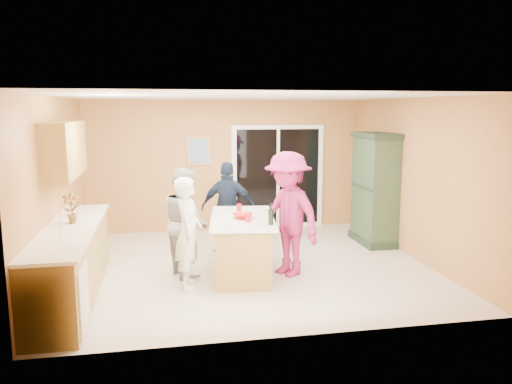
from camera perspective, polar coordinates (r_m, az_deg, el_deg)
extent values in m
plane|color=beige|center=(7.86, -0.95, -8.45)|extent=(5.50, 5.50, 0.00)
cube|color=silver|center=(7.48, -1.00, 10.86)|extent=(5.50, 5.00, 0.10)
cube|color=#EEA762|center=(10.02, -3.40, 3.03)|extent=(5.50, 0.10, 2.60)
cube|color=#EEA762|center=(5.16, 3.74, -3.05)|extent=(5.50, 0.10, 2.60)
cube|color=#EEA762|center=(7.61, -21.85, 0.33)|extent=(0.10, 5.00, 2.60)
cube|color=#EEA762|center=(8.47, 17.69, 1.43)|extent=(0.10, 5.00, 2.60)
cube|color=#A78841|center=(6.87, -20.37, -7.79)|extent=(0.60, 3.00, 0.90)
cube|color=silver|center=(5.86, -22.03, -11.38)|extent=(0.62, 0.60, 0.72)
cube|color=white|center=(6.75, -20.47, -3.96)|extent=(0.65, 3.05, 0.04)
cylinder|color=silver|center=(6.23, -21.46, -3.49)|extent=(0.02, 0.02, 0.30)
cube|color=#A78841|center=(7.31, -21.08, 4.58)|extent=(0.35, 1.60, 0.75)
cube|color=white|center=(10.20, 2.49, 1.74)|extent=(1.90, 0.05, 2.10)
cube|color=black|center=(10.19, 2.51, 1.73)|extent=(1.70, 0.03, 1.94)
cube|color=white|center=(10.19, 2.52, 1.73)|extent=(0.06, 0.04, 1.94)
cube|color=silver|center=(10.22, 3.35, 1.46)|extent=(0.02, 0.03, 0.12)
cube|color=tan|center=(9.91, -6.57, 4.66)|extent=(0.46, 0.03, 0.56)
cube|color=teal|center=(9.90, -6.56, 4.65)|extent=(0.38, 0.02, 0.48)
cube|color=#A78841|center=(7.36, -1.57, -6.32)|extent=(0.95, 1.56, 0.83)
cube|color=white|center=(7.25, -1.59, -3.01)|extent=(1.11, 1.76, 0.04)
cube|color=black|center=(7.46, -1.56, -9.05)|extent=(0.86, 1.47, 0.09)
cube|color=#1E3021|center=(9.42, 13.20, -5.29)|extent=(0.56, 1.05, 0.12)
cube|color=#30462F|center=(9.24, 13.41, 0.32)|extent=(0.50, 0.99, 1.87)
cube|color=#1E3021|center=(9.14, 13.65, 6.36)|extent=(0.58, 1.09, 0.08)
imported|color=silver|center=(6.83, -7.73, -4.64)|extent=(0.44, 0.60, 1.53)
imported|color=#A0A1A3|center=(7.38, -8.10, -3.36)|extent=(0.80, 0.91, 1.58)
imported|color=#192338|center=(8.39, -3.18, -1.82)|extent=(0.97, 0.57, 1.56)
imported|color=#96204A|center=(7.27, 3.65, -2.54)|extent=(1.17, 1.35, 1.82)
imported|color=red|center=(7.15, -1.55, -2.75)|extent=(0.29, 0.29, 0.07)
imported|color=#AF1113|center=(6.94, -20.37, -1.69)|extent=(0.22, 0.15, 0.41)
cylinder|color=red|center=(7.65, -1.94, -1.78)|extent=(0.09, 0.09, 0.11)
cylinder|color=red|center=(6.92, -0.94, -2.97)|extent=(0.09, 0.09, 0.11)
cylinder|color=black|center=(6.73, 1.70, -2.87)|extent=(0.07, 0.07, 0.22)
cylinder|color=black|center=(6.70, 1.71, -1.62)|extent=(0.03, 0.03, 0.08)
cylinder|color=white|center=(7.29, -2.63, -2.72)|extent=(0.30, 0.30, 0.02)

